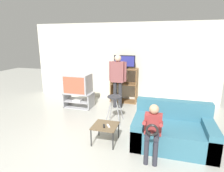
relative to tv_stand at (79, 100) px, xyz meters
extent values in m
plane|color=#ADADA3|center=(1.05, -2.74, -0.22)|extent=(18.00, 18.00, 0.00)
cube|color=silver|center=(1.05, 1.18, 1.08)|extent=(6.40, 0.06, 2.60)
cube|color=#A8A8AD|center=(0.00, 0.01, -0.21)|extent=(0.86, 0.51, 0.02)
cube|color=#A8A8AD|center=(0.00, 0.01, -0.02)|extent=(0.83, 0.51, 0.02)
cube|color=#A8A8AD|center=(0.00, 0.01, 0.22)|extent=(0.86, 0.51, 0.02)
cube|color=#A8A8AD|center=(-0.41, 0.01, 0.00)|extent=(0.03, 0.51, 0.45)
cube|color=#A8A8AD|center=(0.41, 0.01, 0.00)|extent=(0.03, 0.51, 0.45)
cube|color=silver|center=(0.00, -0.06, 0.01)|extent=(0.24, 0.28, 0.05)
cube|color=#B2B2B7|center=(-0.03, 0.02, 0.52)|extent=(0.76, 0.56, 0.58)
cube|color=#D8593F|center=(-0.03, -0.26, 0.52)|extent=(0.68, 0.01, 0.50)
cube|color=brown|center=(0.83, 0.89, 0.35)|extent=(0.03, 0.45, 1.14)
cube|color=brown|center=(1.67, 0.89, 0.35)|extent=(0.03, 0.45, 1.14)
cube|color=brown|center=(1.25, 0.89, -0.21)|extent=(0.81, 0.45, 0.03)
cube|color=brown|center=(1.25, 0.89, 0.41)|extent=(0.81, 0.45, 0.03)
cube|color=brown|center=(1.25, 0.89, 0.90)|extent=(0.81, 0.45, 0.03)
cube|color=#9E7A4C|center=(1.09, 0.82, 0.53)|extent=(0.18, 0.04, 0.22)
cube|color=black|center=(1.25, 0.88, 0.94)|extent=(0.24, 0.20, 0.04)
cube|color=black|center=(1.25, 0.88, 1.15)|extent=(0.69, 0.04, 0.38)
cube|color=#333899|center=(1.25, 0.86, 1.15)|extent=(0.64, 0.01, 0.33)
cylinder|color=#99999E|center=(1.24, -0.90, 0.11)|extent=(0.17, 0.18, 0.68)
cylinder|color=#99999E|center=(1.48, -0.90, 0.11)|extent=(0.17, 0.18, 0.68)
cylinder|color=#99999E|center=(1.24, -0.65, 0.11)|extent=(0.17, 0.18, 0.68)
cylinder|color=#99999E|center=(1.48, -0.65, 0.11)|extent=(0.17, 0.18, 0.68)
cylinder|color=#333338|center=(1.36, -0.77, 0.46)|extent=(0.37, 0.37, 0.02)
cube|color=brown|center=(1.44, -1.77, 0.15)|extent=(0.50, 0.50, 0.02)
cylinder|color=black|center=(1.21, -1.99, -0.04)|extent=(0.02, 0.02, 0.36)
cylinder|color=black|center=(1.66, -1.99, -0.04)|extent=(0.02, 0.02, 0.36)
cylinder|color=black|center=(1.21, -1.54, -0.04)|extent=(0.02, 0.02, 0.36)
cylinder|color=black|center=(1.66, -1.54, -0.04)|extent=(0.02, 0.02, 0.36)
cube|color=black|center=(1.43, -1.82, 0.17)|extent=(0.09, 0.15, 0.02)
cube|color=silver|center=(1.51, -1.79, 0.17)|extent=(0.11, 0.14, 0.02)
cube|color=teal|center=(2.75, -1.51, -0.01)|extent=(1.52, 0.97, 0.43)
cube|color=teal|center=(2.75, -1.13, 0.40)|extent=(1.52, 0.20, 0.39)
cube|color=teal|center=(2.10, -1.51, 0.05)|extent=(0.22, 0.97, 0.55)
cube|color=teal|center=(3.40, -1.51, 0.05)|extent=(0.22, 0.97, 0.55)
cylinder|color=#2D2D33|center=(1.10, 0.26, 0.18)|extent=(0.11, 0.11, 0.81)
cylinder|color=#2D2D33|center=(1.26, 0.26, 0.18)|extent=(0.11, 0.11, 0.81)
cube|color=#8C4C4C|center=(1.18, 0.26, 0.90)|extent=(0.38, 0.20, 0.61)
cylinder|color=#8C4C4C|center=(0.95, 0.26, 0.91)|extent=(0.08, 0.08, 0.58)
cylinder|color=#8C4C4C|center=(1.41, 0.26, 0.91)|extent=(0.08, 0.08, 0.58)
sphere|color=beige|center=(1.18, 0.26, 1.30)|extent=(0.20, 0.20, 0.20)
cylinder|color=#2D2D38|center=(2.31, -2.24, -0.01)|extent=(0.08, 0.08, 0.43)
cylinder|color=#2D2D38|center=(2.46, -2.24, -0.01)|extent=(0.08, 0.08, 0.43)
cylinder|color=#2D2D38|center=(2.31, -2.09, 0.25)|extent=(0.09, 0.30, 0.09)
cylinder|color=#2D2D38|center=(2.46, -2.09, 0.25)|extent=(0.09, 0.30, 0.09)
cube|color=#993333|center=(2.39, -1.94, 0.39)|extent=(0.30, 0.17, 0.38)
cylinder|color=#993333|center=(2.25, -2.07, 0.47)|extent=(0.06, 0.31, 0.14)
cylinder|color=#993333|center=(2.52, -2.07, 0.47)|extent=(0.06, 0.31, 0.14)
sphere|color=tan|center=(2.39, -1.94, 0.67)|extent=(0.17, 0.17, 0.17)
torus|color=black|center=(2.39, -2.22, 0.41)|extent=(0.21, 0.04, 0.21)
camera|label=1|loc=(2.52, -5.06, 1.85)|focal=30.00mm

